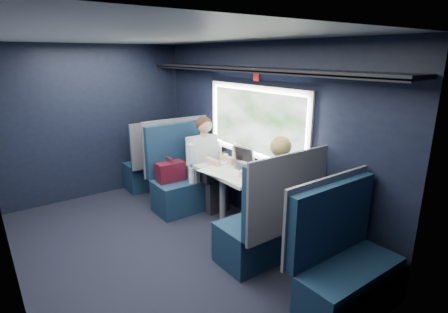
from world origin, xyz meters
TOP-DOWN VIEW (x-y plane):
  - ground at (0.00, 0.00)m, footprint 2.80×4.20m
  - room_shell at (0.02, 0.00)m, footprint 3.00×4.40m
  - table at (1.03, 0.00)m, footprint 0.62×1.00m
  - seat_bay_near at (0.83, 0.87)m, footprint 1.04×0.62m
  - seat_bay_far at (0.85, -0.87)m, footprint 1.04×0.62m
  - seat_row_front at (0.85, 1.80)m, footprint 1.04×0.51m
  - seat_row_back at (0.85, -1.80)m, footprint 1.04×0.51m
  - man at (1.10, 0.70)m, footprint 0.53×0.56m
  - woman at (1.10, -0.71)m, footprint 0.53×0.56m
  - papers at (0.99, -0.06)m, footprint 0.65×0.84m
  - laptop at (1.24, 0.11)m, footprint 0.31×0.38m
  - bottle_small at (1.33, 0.35)m, footprint 0.07×0.07m
  - cup at (1.22, 0.41)m, footprint 0.07×0.07m

SIDE VIEW (x-z plane):
  - ground at x=0.00m, z-range -0.01..0.00m
  - seat_row_front at x=0.85m, z-range -0.17..0.99m
  - seat_row_back at x=0.85m, z-range -0.17..0.99m
  - seat_bay_far at x=0.85m, z-range -0.22..1.04m
  - seat_bay_near at x=0.83m, z-range -0.21..1.05m
  - table at x=1.03m, z-range 0.29..1.03m
  - man at x=1.10m, z-range 0.06..1.38m
  - woman at x=1.10m, z-range 0.07..1.39m
  - papers at x=0.99m, z-range 0.74..0.75m
  - cup at x=1.22m, z-range 0.74..0.83m
  - laptop at x=1.24m, z-range 0.68..0.94m
  - bottle_small at x=1.33m, z-range 0.73..0.97m
  - room_shell at x=0.02m, z-range 0.28..2.68m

